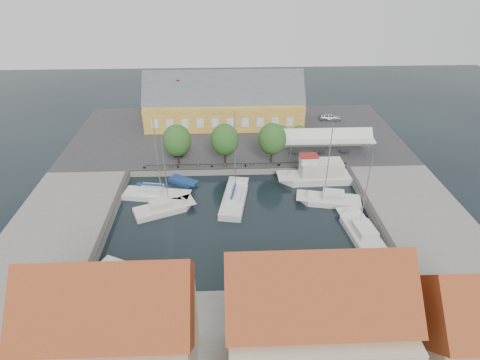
# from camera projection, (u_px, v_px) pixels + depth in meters

# --- Properties ---
(ground) EXTENTS (140.00, 140.00, 0.00)m
(ground) POSITION_uv_depth(u_px,v_px,m) (242.00, 214.00, 51.13)
(ground) COLOR black
(ground) RESTS_ON ground
(north_quay) EXTENTS (56.00, 26.00, 1.00)m
(north_quay) POSITION_uv_depth(u_px,v_px,m) (236.00, 136.00, 70.64)
(north_quay) COLOR #2D2D30
(north_quay) RESTS_ON ground
(west_quay) EXTENTS (12.00, 24.00, 1.00)m
(west_quay) POSITION_uv_depth(u_px,v_px,m) (61.00, 225.00, 48.38)
(west_quay) COLOR slate
(west_quay) RESTS_ON ground
(east_quay) EXTENTS (12.00, 24.00, 1.00)m
(east_quay) POSITION_uv_depth(u_px,v_px,m) (419.00, 216.00, 49.93)
(east_quay) COLOR slate
(east_quay) RESTS_ON ground
(south_bank) EXTENTS (56.00, 14.00, 1.00)m
(south_bank) POSITION_uv_depth(u_px,v_px,m) (253.00, 358.00, 32.83)
(south_bank) COLOR slate
(south_bank) RESTS_ON ground
(quay_edge_fittings) EXTENTS (56.00, 24.72, 0.40)m
(quay_edge_fittings) POSITION_uv_depth(u_px,v_px,m) (241.00, 187.00, 54.67)
(quay_edge_fittings) COLOR #383533
(quay_edge_fittings) RESTS_ON north_quay
(warehouse) EXTENTS (28.56, 14.00, 9.55)m
(warehouse) POSITION_uv_depth(u_px,v_px,m) (221.00, 104.00, 73.15)
(warehouse) COLOR #BA812D
(warehouse) RESTS_ON north_quay
(tent_canopy) EXTENTS (14.00, 4.00, 2.83)m
(tent_canopy) POSITION_uv_depth(u_px,v_px,m) (328.00, 138.00, 62.20)
(tent_canopy) COLOR silver
(tent_canopy) RESTS_ON north_quay
(quay_trees) EXTENTS (18.20, 4.20, 6.30)m
(quay_trees) POSITION_uv_depth(u_px,v_px,m) (225.00, 140.00, 58.88)
(quay_trees) COLOR black
(quay_trees) RESTS_ON north_quay
(car_silver) EXTENTS (4.04, 1.99, 1.32)m
(car_silver) POSITION_uv_depth(u_px,v_px,m) (330.00, 117.00, 75.23)
(car_silver) COLOR #AAACB2
(car_silver) RESTS_ON north_quay
(car_red) EXTENTS (1.70, 4.29, 1.39)m
(car_red) POSITION_uv_depth(u_px,v_px,m) (180.00, 148.00, 63.81)
(car_red) COLOR #511218
(car_red) RESTS_ON north_quay
(center_sailboat) EXTENTS (4.38, 9.89, 13.09)m
(center_sailboat) POSITION_uv_depth(u_px,v_px,m) (234.00, 200.00, 53.29)
(center_sailboat) COLOR silver
(center_sailboat) RESTS_ON ground
(trawler) EXTENTS (10.78, 3.43, 5.00)m
(trawler) POSITION_uv_depth(u_px,v_px,m) (317.00, 175.00, 57.73)
(trawler) COLOR silver
(trawler) RESTS_ON ground
(east_boat_a) EXTENTS (8.83, 4.48, 12.01)m
(east_boat_a) POSITION_uv_depth(u_px,v_px,m) (330.00, 201.00, 53.26)
(east_boat_a) COLOR silver
(east_boat_a) RESTS_ON ground
(east_boat_c) EXTENTS (4.07, 9.89, 12.13)m
(east_boat_c) POSITION_uv_depth(u_px,v_px,m) (362.00, 234.00, 47.18)
(east_boat_c) COLOR silver
(east_boat_c) RESTS_ON ground
(west_boat_a) EXTENTS (9.42, 4.12, 12.05)m
(west_boat_a) POSITION_uv_depth(u_px,v_px,m) (155.00, 195.00, 54.40)
(west_boat_a) COLOR silver
(west_boat_a) RESTS_ON ground
(west_boat_b) EXTENTS (8.20, 5.47, 10.80)m
(west_boat_b) POSITION_uv_depth(u_px,v_px,m) (163.00, 210.00, 51.54)
(west_boat_b) COLOR beige
(west_boat_b) RESTS_ON ground
(launch_sw) EXTENTS (5.99, 4.40, 0.98)m
(launch_sw) POSITION_uv_depth(u_px,v_px,m) (122.00, 271.00, 42.11)
(launch_sw) COLOR silver
(launch_sw) RESTS_ON ground
(launch_nw) EXTENTS (4.61, 3.81, 0.88)m
(launch_nw) POSITION_uv_depth(u_px,v_px,m) (183.00, 182.00, 57.79)
(launch_nw) COLOR navy
(launch_nw) RESTS_ON ground
(townhouses) EXTENTS (36.30, 8.50, 12.00)m
(townhouses) POSITION_uv_depth(u_px,v_px,m) (284.00, 338.00, 28.25)
(townhouses) COLOR beige
(townhouses) RESTS_ON south_bank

